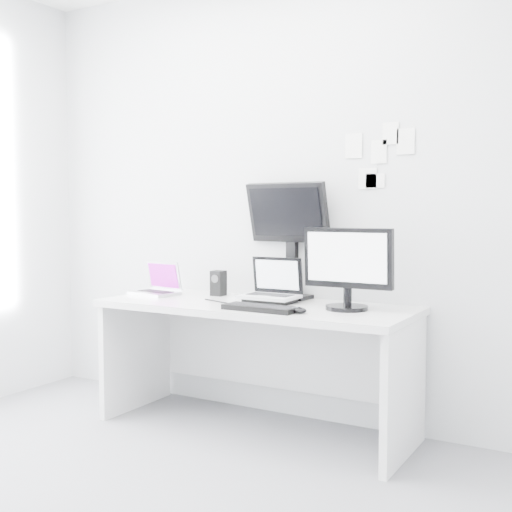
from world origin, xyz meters
TOP-DOWN VIEW (x-y plane):
  - back_wall at (0.00, 1.60)m, footprint 3.60×0.00m
  - desk at (0.00, 1.25)m, footprint 1.80×0.70m
  - macbook at (-0.73, 1.26)m, footprint 0.32×0.26m
  - speaker at (-0.36, 1.42)m, footprint 0.09×0.09m
  - dell_laptop at (0.06, 1.30)m, footprint 0.32×0.25m
  - rear_monitor at (0.07, 1.55)m, footprint 0.53×0.23m
  - samsung_monitor at (0.54, 1.28)m, footprint 0.49×0.23m
  - keyboard at (0.16, 1.03)m, footprint 0.41×0.16m
  - mouse at (0.37, 1.05)m, footprint 0.12×0.09m
  - wall_note_0 at (0.45, 1.59)m, footprint 0.10×0.00m
  - wall_note_1 at (0.60, 1.59)m, footprint 0.09×0.00m
  - wall_note_2 at (0.75, 1.59)m, footprint 0.10×0.00m
  - wall_note_3 at (0.58, 1.59)m, footprint 0.11×0.00m
  - wall_note_4 at (0.53, 1.59)m, footprint 0.11×0.00m
  - wall_note_5 at (0.67, 1.59)m, footprint 0.09×0.00m

SIDE VIEW (x-z plane):
  - desk at x=0.00m, z-range 0.00..0.73m
  - keyboard at x=0.16m, z-range 0.73..0.76m
  - mouse at x=0.37m, z-range 0.73..0.76m
  - speaker at x=-0.36m, z-range 0.73..0.88m
  - macbook at x=-0.73m, z-range 0.73..0.95m
  - dell_laptop at x=0.06m, z-range 0.73..0.99m
  - samsung_monitor at x=0.54m, z-range 0.73..1.18m
  - rear_monitor at x=0.07m, z-range 0.73..1.44m
  - back_wall at x=0.00m, z-range -0.45..3.15m
  - wall_note_3 at x=0.58m, z-range 1.38..1.46m
  - wall_note_4 at x=0.53m, z-range 1.37..1.49m
  - wall_note_1 at x=0.60m, z-range 1.52..1.65m
  - wall_note_0 at x=0.45m, z-range 1.55..1.69m
  - wall_note_2 at x=0.75m, z-range 1.56..1.70m
  - wall_note_5 at x=0.67m, z-range 1.62..1.74m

